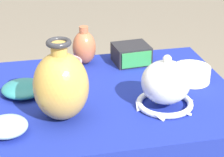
# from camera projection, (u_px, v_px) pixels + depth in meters

# --- Properties ---
(display_table) EXTENTS (1.00, 0.78, 0.79)m
(display_table) POSITION_uv_depth(u_px,v_px,m) (105.00, 116.00, 1.69)
(display_table) COLOR #38383D
(display_table) RESTS_ON ground_plane
(vase_tall_bulbous) EXTENTS (0.19, 0.19, 0.28)m
(vase_tall_bulbous) POSITION_uv_depth(u_px,v_px,m) (61.00, 85.00, 1.45)
(vase_tall_bulbous) COLOR gold
(vase_tall_bulbous) RESTS_ON display_table
(vase_dome_bell) EXTENTS (0.22, 0.21, 0.20)m
(vase_dome_bell) POSITION_uv_depth(u_px,v_px,m) (166.00, 86.00, 1.54)
(vase_dome_bell) COLOR white
(vase_dome_bell) RESTS_ON display_table
(mosaic_tile_box) EXTENTS (0.16, 0.15, 0.08)m
(mosaic_tile_box) POSITION_uv_depth(u_px,v_px,m) (131.00, 54.00, 1.91)
(mosaic_tile_box) COLOR #232328
(mosaic_tile_box) RESTS_ON display_table
(cup_wide_rose) EXTENTS (0.12, 0.12, 0.08)m
(cup_wide_rose) POSITION_uv_depth(u_px,v_px,m) (67.00, 68.00, 1.77)
(cup_wide_rose) COLOR #D19399
(cup_wide_rose) RESTS_ON display_table
(pot_squat_ivory) EXTENTS (0.15, 0.15, 0.06)m
(pot_squat_ivory) POSITION_uv_depth(u_px,v_px,m) (192.00, 74.00, 1.75)
(pot_squat_ivory) COLOR white
(pot_squat_ivory) RESTS_ON display_table
(bowl_shallow_teal) EXTENTS (0.17, 0.17, 0.05)m
(bowl_shallow_teal) POSITION_uv_depth(u_px,v_px,m) (24.00, 89.00, 1.65)
(bowl_shallow_teal) COLOR teal
(bowl_shallow_teal) RESTS_ON display_table
(jar_round_terracotta) EXTENTS (0.10, 0.10, 0.17)m
(jar_round_terracotta) POSITION_uv_depth(u_px,v_px,m) (84.00, 47.00, 1.89)
(jar_round_terracotta) COLOR #BC6642
(jar_round_terracotta) RESTS_ON display_table
(bowl_shallow_celadon) EXTENTS (0.14, 0.14, 0.05)m
(bowl_shallow_celadon) POSITION_uv_depth(u_px,v_px,m) (7.00, 126.00, 1.40)
(bowl_shallow_celadon) COLOR #A8CCB7
(bowl_shallow_celadon) RESTS_ON display_table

